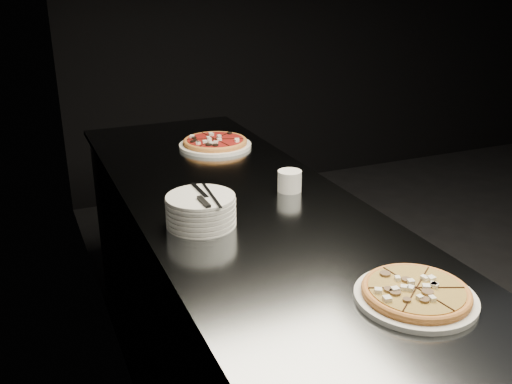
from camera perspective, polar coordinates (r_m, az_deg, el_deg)
name	(u,v)px	position (r m, az deg, el deg)	size (l,w,h in m)	color
wall_left	(127,68)	(1.63, -12.81, 12.03)	(0.02, 5.00, 2.80)	black
wall_back	(372,3)	(4.96, 11.53, 18.02)	(5.00, 0.02, 2.80)	black
counter	(252,327)	(2.09, -0.39, -13.34)	(0.74, 2.44, 0.92)	slate
pizza_mushroom	(416,294)	(1.41, 15.69, -9.75)	(0.34, 0.34, 0.03)	white
pizza_tomato	(215,143)	(2.52, -4.10, 4.94)	(0.36, 0.36, 0.04)	white
plate_stack	(201,210)	(1.74, -5.53, -1.84)	(0.21, 0.21, 0.09)	white
cutlery	(205,196)	(1.71, -5.15, -0.45)	(0.08, 0.22, 0.01)	silver
ramekin	(290,180)	(2.01, 3.38, 1.18)	(0.08, 0.08, 0.07)	silver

